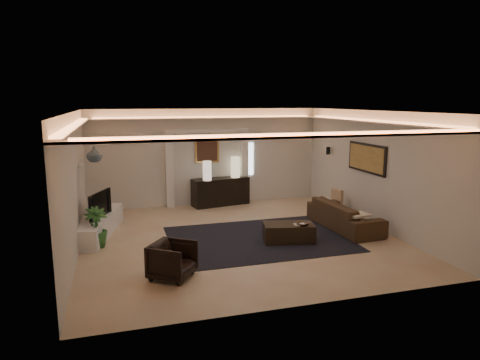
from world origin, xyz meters
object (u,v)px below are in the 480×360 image
object	(u,v)px
console	(221,192)
armchair	(172,260)
sofa	(344,215)
coffee_table	(289,233)

from	to	relation	value
console	armchair	world-z (taller)	console
sofa	coffee_table	size ratio (longest dim) A/B	2.03
sofa	coffee_table	xyz separation A→B (m)	(-1.73, -0.56, -0.13)
armchair	coffee_table	bearing A→B (deg)	-29.60
coffee_table	armchair	xyz separation A→B (m)	(-2.78, -1.30, 0.12)
sofa	console	bearing A→B (deg)	33.35
coffee_table	console	bearing A→B (deg)	112.20
console	sofa	bearing A→B (deg)	-64.42
sofa	armchair	size ratio (longest dim) A/B	3.14
console	armchair	size ratio (longest dim) A/B	2.39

